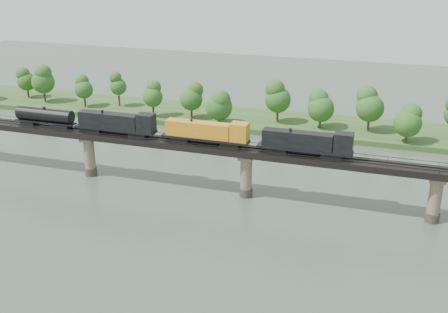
% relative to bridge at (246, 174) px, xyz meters
% --- Properties ---
extents(ground, '(400.00, 400.00, 0.00)m').
position_rel_bridge_xyz_m(ground, '(0.00, -30.00, -5.46)').
color(ground, '#364437').
rests_on(ground, ground).
extents(far_bank, '(300.00, 24.00, 1.60)m').
position_rel_bridge_xyz_m(far_bank, '(0.00, 55.00, -4.66)').
color(far_bank, '#2C4B1E').
rests_on(far_bank, ground).
extents(bridge, '(236.00, 30.00, 11.50)m').
position_rel_bridge_xyz_m(bridge, '(0.00, 0.00, 0.00)').
color(bridge, '#473A2D').
rests_on(bridge, ground).
extents(bridge_superstructure, '(220.00, 4.90, 0.75)m').
position_rel_bridge_xyz_m(bridge_superstructure, '(0.00, 0.00, 6.33)').
color(bridge_superstructure, black).
rests_on(bridge_superstructure, bridge).
extents(far_treeline, '(289.06, 17.54, 13.60)m').
position_rel_bridge_xyz_m(far_treeline, '(-8.21, 50.52, 3.37)').
color(far_treeline, '#382619').
rests_on(far_treeline, far_bank).
extents(freight_train, '(82.67, 3.22, 5.69)m').
position_rel_bridge_xyz_m(freight_train, '(-17.05, 0.00, 8.76)').
color(freight_train, black).
rests_on(freight_train, bridge).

